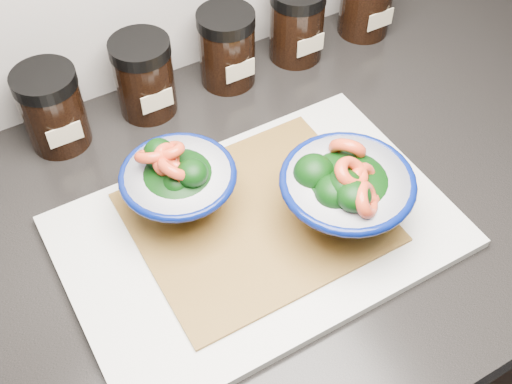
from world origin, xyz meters
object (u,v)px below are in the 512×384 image
bowl_left (178,184)px  spice_jar_a (53,109)px  bowl_right (345,192)px  spice_jar_b (144,77)px  cutting_board (258,232)px  spice_jar_c (227,48)px  spice_jar_d (297,24)px

bowl_left → spice_jar_a: bowl_left is taller
bowl_left → bowl_right: bowl_right is taller
bowl_right → spice_jar_b: bowl_right is taller
cutting_board → spice_jar_a: bearing=118.9°
cutting_board → spice_jar_b: (-0.02, 0.27, 0.05)m
spice_jar_c → spice_jar_d: same height
bowl_left → spice_jar_d: bowl_left is taller
spice_jar_b → spice_jar_d: size_ratio=1.00×
spice_jar_b → bowl_left: bearing=-102.4°
cutting_board → spice_jar_a: size_ratio=3.98×
bowl_left → spice_jar_a: (-0.08, 0.20, -0.00)m
spice_jar_a → spice_jar_b: same height
spice_jar_a → spice_jar_d: size_ratio=1.00×
spice_jar_b → spice_jar_c: (0.13, 0.00, 0.00)m
spice_jar_a → spice_jar_b: 0.13m
cutting_board → spice_jar_a: 0.31m
spice_jar_c → spice_jar_b: bearing=180.0°
cutting_board → bowl_left: (-0.06, 0.07, 0.05)m
cutting_board → bowl_right: size_ratio=2.92×
cutting_board → spice_jar_a: spice_jar_a is taller
bowl_left → spice_jar_b: (0.04, 0.20, -0.00)m
cutting_board → bowl_right: 0.11m
bowl_left → cutting_board: bearing=-47.9°
spice_jar_c → bowl_left: bearing=-130.7°
spice_jar_b → bowl_right: bearing=-70.2°
cutting_board → spice_jar_d: (0.22, 0.27, 0.05)m
spice_jar_c → spice_jar_d: 0.12m
cutting_board → bowl_left: bearing=132.1°
spice_jar_b → spice_jar_a: bearing=180.0°
bowl_right → cutting_board: bearing=156.4°
spice_jar_b → spice_jar_d: (0.24, 0.00, 0.00)m
spice_jar_a → spice_jar_b: (0.13, 0.00, 0.00)m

